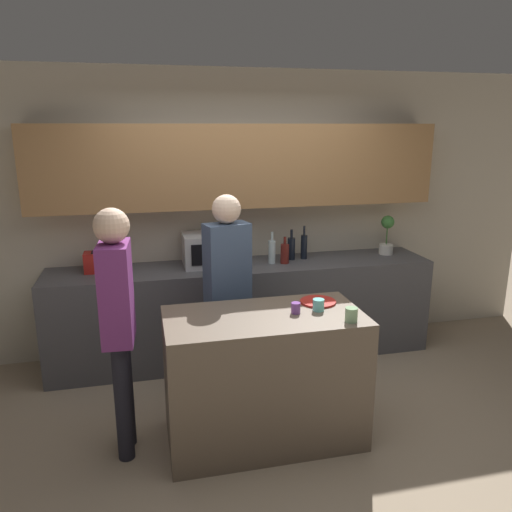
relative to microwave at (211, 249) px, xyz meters
The scene contains 17 objects.
ground_plane 1.83m from the microwave, 78.74° to the right, with size 14.00×14.00×0.00m, color gray.
back_wall 0.59m from the microwave, 34.73° to the left, with size 6.40×0.40×2.70m.
back_counter 0.68m from the microwave, 13.52° to the right, with size 3.60×0.62×0.92m.
kitchen_island 1.53m from the microwave, 83.53° to the right, with size 1.36×0.69×0.94m.
microwave is the anchor object (origin of this frame).
toaster 1.01m from the microwave, behind, with size 0.26×0.16×0.18m.
potted_plant 1.78m from the microwave, ahead, with size 0.14×0.14×0.39m.
bottle_0 0.57m from the microwave, ahead, with size 0.07×0.07×0.30m.
bottle_1 0.69m from the microwave, ahead, with size 0.08×0.08×0.26m.
bottle_2 0.78m from the microwave, ahead, with size 0.07×0.07×0.30m.
bottle_3 0.91m from the microwave, ahead, with size 0.06×0.06×0.33m.
plate_on_island 1.39m from the microwave, 64.54° to the right, with size 0.26×0.26×0.01m.
cup_0 1.51m from the microwave, 68.83° to the right, with size 0.08×0.08×0.08m.
cup_1 1.78m from the microwave, 67.46° to the right, with size 0.08×0.08×0.10m.
cup_2 1.47m from the microwave, 75.14° to the right, with size 0.06×0.06×0.08m.
person_left 1.56m from the microwave, 120.83° to the right, with size 0.22×0.35×1.70m.
person_center 0.80m from the microwave, 89.15° to the right, with size 0.38×0.26×1.68m.
Camera 1 is at (-0.91, -3.02, 2.19)m, focal length 35.00 mm.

